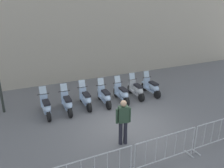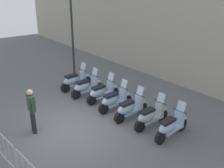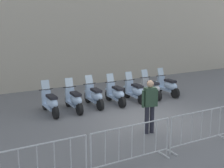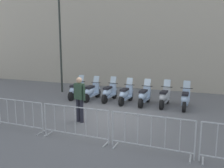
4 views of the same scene
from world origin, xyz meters
name	(u,v)px [view 3 (image 3 of 4)]	position (x,y,z in m)	size (l,w,h in m)	color
ground_plane	(148,120)	(0.00, 0.00, 0.00)	(120.00, 120.00, 0.00)	slate
motorcycle_0	(51,103)	(-2.55, 2.68, 0.45)	(0.60, 1.72, 1.24)	black
motorcycle_1	(74,100)	(-1.61, 2.52, 0.45)	(0.64, 1.72, 1.24)	black
motorcycle_2	(95,96)	(-0.64, 2.54, 0.45)	(0.64, 1.72, 1.24)	black
motorcycle_3	(116,94)	(0.29, 2.30, 0.45)	(0.65, 1.72, 1.24)	black
motorcycle_4	(135,91)	(1.23, 2.15, 0.45)	(0.64, 1.72, 1.24)	black
motorcycle_5	(151,88)	(2.20, 2.16, 0.45)	(0.65, 1.72, 1.24)	black
motorcycle_6	(168,86)	(3.15, 2.02, 0.45)	(0.59, 1.72, 1.24)	black
barrier_segment_0	(38,168)	(-5.02, -1.93, 0.53)	(2.27, 0.70, 1.07)	#B2B5B7
barrier_segment_1	(132,145)	(-2.67, -2.23, 0.53)	(2.27, 0.70, 1.07)	#B2B5B7
barrier_segment_2	(201,128)	(-0.32, -2.53, 0.53)	(2.27, 0.70, 1.07)	#B2B5B7
officer_near_row_end	(150,104)	(-0.83, -0.93, 0.98)	(0.52, 0.33, 1.73)	#23232D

